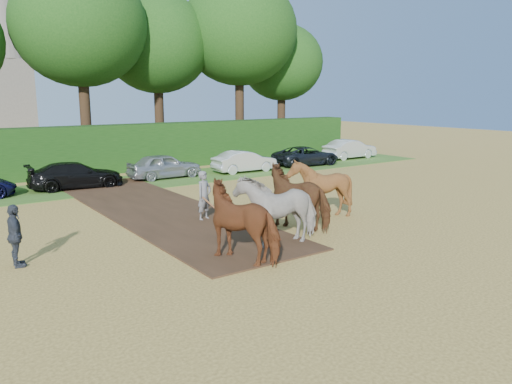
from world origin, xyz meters
TOP-DOWN VIEW (x-y plane):
  - ground at (0.00, 0.00)m, footprint 120.00×120.00m
  - earth_strip at (1.50, 7.00)m, footprint 4.50×17.00m
  - grass_verge at (0.00, 14.00)m, footprint 50.00×5.00m
  - hedgerow at (0.00, 18.50)m, footprint 46.00×1.60m
  - spectator_far at (-4.81, 2.63)m, footprint 0.50×1.10m
  - plough_team at (3.68, 0.85)m, footprint 7.83×6.74m
  - parked_cars at (3.33, 14.08)m, footprint 40.68×2.96m
  - church at (4.00, 55.00)m, footprint 5.20×5.20m

SIDE VIEW (x-z plane):
  - ground at x=0.00m, z-range 0.00..0.00m
  - grass_verge at x=0.00m, z-range 0.00..0.03m
  - earth_strip at x=1.50m, z-range 0.00..0.05m
  - parked_cars at x=3.33m, z-range -0.05..1.44m
  - spectator_far at x=-4.81m, z-range 0.00..1.84m
  - plough_team at x=3.68m, z-range -0.01..2.35m
  - hedgerow at x=0.00m, z-range 0.00..3.00m
  - church at x=4.00m, z-range 0.23..27.23m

